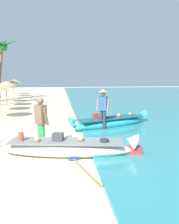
{
  "coord_description": "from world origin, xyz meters",
  "views": [
    {
      "loc": [
        0.14,
        -7.68,
        2.43
      ],
      "look_at": [
        1.38,
        1.78,
        0.9
      ],
      "focal_mm": 36.92,
      "sensor_mm": 36.0,
      "label": 1
    }
  ],
  "objects_px": {
    "person_tourist_customer": "(41,121)",
    "person_vendor_hatted": "(103,107)",
    "boat_cyan_midground": "(110,122)",
    "boat_white_foreground": "(66,147)",
    "paddle": "(81,167)",
    "palm_tree_leaning_seaward": "(2,50)",
    "cooler_box": "(132,152)"
  },
  "relations": [
    {
      "from": "boat_cyan_midground",
      "to": "person_tourist_customer",
      "type": "relative_size",
      "value": 2.33
    },
    {
      "from": "boat_white_foreground",
      "to": "paddle",
      "type": "relative_size",
      "value": 2.31
    },
    {
      "from": "boat_white_foreground",
      "to": "person_vendor_hatted",
      "type": "bearing_deg",
      "value": 60.4
    },
    {
      "from": "boat_white_foreground",
      "to": "person_vendor_hatted",
      "type": "distance_m",
      "value": 3.53
    },
    {
      "from": "boat_cyan_midground",
      "to": "person_vendor_hatted",
      "type": "distance_m",
      "value": 1.06
    },
    {
      "from": "person_vendor_hatted",
      "to": "boat_white_foreground",
      "type": "bearing_deg",
      "value": -119.6
    },
    {
      "from": "person_tourist_customer",
      "to": "cooler_box",
      "type": "xyz_separation_m",
      "value": [
        2.73,
        -0.99,
        -0.82
      ]
    },
    {
      "from": "cooler_box",
      "to": "paddle",
      "type": "xyz_separation_m",
      "value": [
        -1.59,
        -0.64,
        -0.13
      ]
    },
    {
      "from": "palm_tree_leaning_seaward",
      "to": "cooler_box",
      "type": "distance_m",
      "value": 18.31
    },
    {
      "from": "person_vendor_hatted",
      "to": "palm_tree_leaning_seaward",
      "type": "distance_m",
      "value": 15.13
    },
    {
      "from": "cooler_box",
      "to": "palm_tree_leaning_seaward",
      "type": "bearing_deg",
      "value": 119.81
    },
    {
      "from": "palm_tree_leaning_seaward",
      "to": "cooler_box",
      "type": "xyz_separation_m",
      "value": [
        7.28,
        -16.17,
        -4.55
      ]
    },
    {
      "from": "person_vendor_hatted",
      "to": "palm_tree_leaning_seaward",
      "type": "bearing_deg",
      "value": 118.5
    },
    {
      "from": "boat_cyan_midground",
      "to": "person_tourist_customer",
      "type": "height_order",
      "value": "person_tourist_customer"
    },
    {
      "from": "boat_white_foreground",
      "to": "paddle",
      "type": "height_order",
      "value": "boat_white_foreground"
    },
    {
      "from": "boat_cyan_midground",
      "to": "cooler_box",
      "type": "bearing_deg",
      "value": -92.93
    },
    {
      "from": "person_tourist_customer",
      "to": "palm_tree_leaning_seaward",
      "type": "distance_m",
      "value": 16.28
    },
    {
      "from": "person_vendor_hatted",
      "to": "cooler_box",
      "type": "relative_size",
      "value": 3.35
    },
    {
      "from": "boat_cyan_midground",
      "to": "person_tourist_customer",
      "type": "xyz_separation_m",
      "value": [
        -2.93,
        -2.81,
        0.7
      ]
    },
    {
      "from": "boat_white_foreground",
      "to": "person_tourist_customer",
      "type": "xyz_separation_m",
      "value": [
        -0.76,
        0.71,
        0.7
      ]
    },
    {
      "from": "boat_cyan_midground",
      "to": "paddle",
      "type": "bearing_deg",
      "value": -111.93
    },
    {
      "from": "person_tourist_customer",
      "to": "palm_tree_leaning_seaward",
      "type": "xyz_separation_m",
      "value": [
        -4.54,
        15.19,
        3.72
      ]
    },
    {
      "from": "palm_tree_leaning_seaward",
      "to": "boat_white_foreground",
      "type": "bearing_deg",
      "value": -71.55
    },
    {
      "from": "paddle",
      "to": "person_vendor_hatted",
      "type": "bearing_deg",
      "value": 71.35
    },
    {
      "from": "boat_cyan_midground",
      "to": "person_tourist_customer",
      "type": "bearing_deg",
      "value": -136.19
    },
    {
      "from": "boat_white_foreground",
      "to": "paddle",
      "type": "xyz_separation_m",
      "value": [
        0.38,
        -0.91,
        -0.25
      ]
    },
    {
      "from": "cooler_box",
      "to": "person_tourist_customer",
      "type": "bearing_deg",
      "value": 165.75
    },
    {
      "from": "cooler_box",
      "to": "paddle",
      "type": "distance_m",
      "value": 1.72
    },
    {
      "from": "palm_tree_leaning_seaward",
      "to": "cooler_box",
      "type": "height_order",
      "value": "palm_tree_leaning_seaward"
    },
    {
      "from": "boat_white_foreground",
      "to": "palm_tree_leaning_seaward",
      "type": "relative_size",
      "value": 0.74
    },
    {
      "from": "person_tourist_customer",
      "to": "paddle",
      "type": "relative_size",
      "value": 0.92
    },
    {
      "from": "person_tourist_customer",
      "to": "person_vendor_hatted",
      "type": "bearing_deg",
      "value": 42.82
    }
  ]
}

